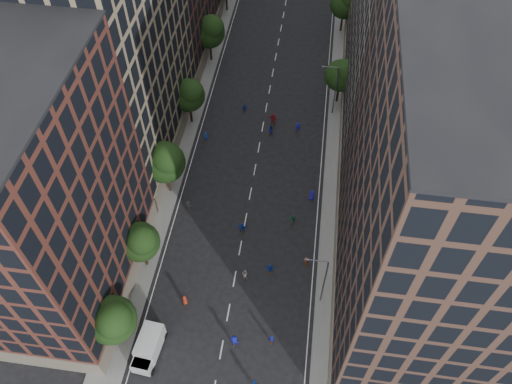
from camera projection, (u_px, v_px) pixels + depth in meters
The scene contains 35 objects.
ground at pixel (262, 129), 77.67m from camera, with size 240.00×240.00×0.00m, color black.
sidewalk_left at pixel (197, 90), 83.26m from camera, with size 4.00×105.00×0.15m, color slate.
sidewalk_right at pixel (341, 104), 81.22m from camera, with size 4.00×105.00×0.15m, color slate.
bldg_left_a at pixel (37, 204), 49.66m from camera, with size 14.00×22.00×30.00m, color #572A21.
bldg_left_b at pixel (110, 45), 62.91m from camera, with size 14.00×26.00×34.00m, color #8C7A5C.
bldg_right_a at pixel (431, 196), 46.54m from camera, with size 14.00×30.00×36.00m, color #4D3329.
bldg_right_b at pixel (410, 31), 65.61m from camera, with size 14.00×28.00×33.00m, color #6F655B.
tree_left_0 at pixel (113, 320), 51.64m from camera, with size 5.20×5.20×8.83m.
tree_left_1 at pixel (140, 241), 58.14m from camera, with size 4.80×4.80×8.21m.
tree_left_2 at pixel (165, 161), 64.89m from camera, with size 5.60×5.60×9.45m.
tree_left_3 at pixel (189, 94), 73.97m from camera, with size 5.00×5.00×8.58m.
tree_left_4 at pixel (210, 31), 83.61m from camera, with size 5.40×5.40×9.08m.
tree_right_a at pixel (342, 74), 77.14m from camera, with size 5.00×5.00×8.39m.
tree_right_b at pixel (346, 3), 89.22m from camera, with size 5.20×5.20×8.83m.
streetlamp_near at pixel (323, 279), 55.47m from camera, with size 2.64×0.22×9.06m.
streetlamp_far at pixel (334, 88), 75.83m from camera, with size 2.64×0.22×9.06m.
cargo_van at pixel (148, 347), 54.45m from camera, with size 2.87×5.33×2.73m.
skater_0 at pixel (138, 368), 53.74m from camera, with size 0.74×0.48×1.52m, color #124596.
skater_1 at pixel (271, 339), 55.76m from camera, with size 0.55×0.36×1.51m, color #13199E.
skater_2 at pixel (254, 384), 52.60m from camera, with size 0.81×0.63×1.68m, color #1646B7.
skater_3 at pixel (234, 341), 55.45m from camera, with size 1.17×0.68×1.82m, color #121699.
skater_4 at pixel (155, 330), 56.27m from camera, with size 1.07×0.45×1.83m, color #1418A5.
skater_5 at pixel (270, 268), 61.37m from camera, with size 1.39×0.44×1.49m, color #1535AA.
skater_6 at pixel (185, 300), 58.65m from camera, with size 0.81×0.52×1.65m, color #A42E1B.
skater_7 at pixel (306, 261), 62.04m from camera, with size 0.55×0.36×1.51m, color #993719.
skater_8 at pixel (245, 274), 60.78m from camera, with size 0.79×0.62×1.63m, color #B5B5B1.
skater_9 at pixel (188, 206), 67.35m from camera, with size 1.02×0.58×1.57m, color #37383C.
skater_10 at pixel (293, 220), 65.82m from camera, with size 1.01×0.42×1.73m, color #1E663E.
skater_11 at pixel (242, 228), 65.06m from camera, with size 1.52×0.48×1.64m, color #13369D.
skater_12 at pixel (312, 195), 68.37m from camera, with size 0.85×0.56×1.75m, color #1C16B4.
skater_13 at pixel (206, 137), 75.29m from camera, with size 0.67×0.44×1.85m, color #153AAD.
skater_14 at pixel (270, 130), 76.28m from camera, with size 0.83×0.64×1.70m, color #162BB3.
skater_15 at pixel (298, 128), 76.71m from camera, with size 1.04×0.60×1.60m, color #1619B7.
skater_16 at pixel (245, 108), 79.39m from camera, with size 0.96×0.40×1.64m, color #13309F.
skater_17 at pixel (273, 119), 77.70m from camera, with size 1.73×0.55×1.86m, color #A71B27.
Camera 1 is at (6.70, -15.69, 54.63)m, focal length 35.00 mm.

